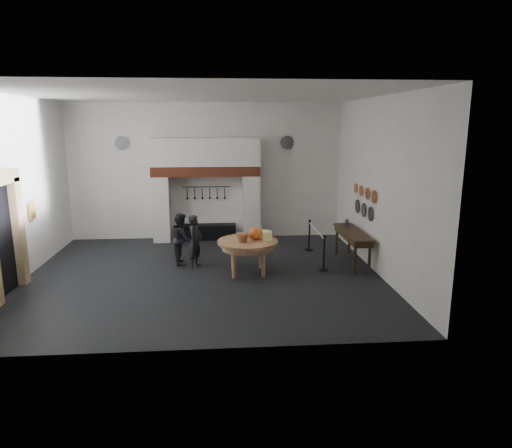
{
  "coord_description": "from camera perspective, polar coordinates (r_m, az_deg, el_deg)",
  "views": [
    {
      "loc": [
        0.45,
        -11.29,
        3.83
      ],
      "look_at": [
        1.33,
        -0.13,
        1.35
      ],
      "focal_mm": 32.0,
      "sensor_mm": 36.0,
      "label": 1
    }
  ],
  "objects": [
    {
      "name": "cheese_block_big",
      "position": [
        11.72,
        1.4,
        -1.51
      ],
      "size": [
        0.22,
        0.22,
        0.24
      ],
      "primitive_type": "cube",
      "color": "#FFFC98",
      "rests_on": "work_table"
    },
    {
      "name": "pewter_plate_left",
      "position": [
        12.59,
        14.13,
        1.21
      ],
      "size": [
        0.03,
        0.4,
        0.4
      ],
      "primitive_type": "cylinder",
      "rotation": [
        0.0,
        1.57,
        0.0
      ],
      "color": "#4C4C51",
      "rests_on": "wall_right"
    },
    {
      "name": "cheese_block_small",
      "position": [
        12.01,
        1.16,
        -1.26
      ],
      "size": [
        0.18,
        0.18,
        0.2
      ],
      "primitive_type": "cube",
      "color": "#FEDF98",
      "rests_on": "work_table"
    },
    {
      "name": "visitor_far",
      "position": [
        12.76,
        -9.31,
        -1.8
      ],
      "size": [
        0.66,
        0.79,
        1.43
      ],
      "primitive_type": "imported",
      "rotation": [
        0.0,
        0.0,
        1.76
      ],
      "color": "black",
      "rests_on": "floor"
    },
    {
      "name": "barrier_post_far",
      "position": [
        14.1,
        6.69,
        -1.47
      ],
      "size": [
        0.05,
        0.05,
        0.9
      ],
      "primitive_type": "cylinder",
      "color": "black",
      "rests_on": "floor"
    },
    {
      "name": "pewter_plate_back_left",
      "position": [
        15.59,
        -16.44,
        9.68
      ],
      "size": [
        0.44,
        0.03,
        0.44
      ],
      "primitive_type": "cylinder",
      "rotation": [
        1.57,
        0.0,
        0.0
      ],
      "color": "#4C4C51",
      "rests_on": "wall_back"
    },
    {
      "name": "wall_right",
      "position": [
        12.1,
        15.11,
        4.56
      ],
      "size": [
        0.02,
        8.0,
        4.5
      ],
      "primitive_type": "cube",
      "color": "white",
      "rests_on": "floor"
    },
    {
      "name": "barrier_post_near",
      "position": [
        12.21,
        8.5,
        -3.72
      ],
      "size": [
        0.05,
        0.05,
        0.9
      ],
      "primitive_type": "cylinder",
      "color": "black",
      "rests_on": "floor"
    },
    {
      "name": "pewter_plate_back_right",
      "position": [
        15.43,
        3.91,
        10.13
      ],
      "size": [
        0.44,
        0.03,
        0.44
      ],
      "primitive_type": "cylinder",
      "rotation": [
        1.57,
        0.0,
        0.0
      ],
      "color": "#4C4C51",
      "rests_on": "wall_back"
    },
    {
      "name": "visitor_near",
      "position": [
        12.34,
        -7.61,
        -2.17
      ],
      "size": [
        0.51,
        0.62,
        1.46
      ],
      "primitive_type": "imported",
      "rotation": [
        0.0,
        0.0,
        1.23
      ],
      "color": "black",
      "rests_on": "floor"
    },
    {
      "name": "wall_plaque",
      "position": [
        13.24,
        -26.2,
        1.5
      ],
      "size": [
        0.05,
        0.34,
        0.44
      ],
      "primitive_type": "cube",
      "color": "gold",
      "rests_on": "wall_left"
    },
    {
      "name": "chimney_hood",
      "position": [
        14.98,
        -6.33,
        8.94
      ],
      "size": [
        3.5,
        0.7,
        0.9
      ],
      "primitive_type": "cube",
      "color": "silver",
      "rests_on": "hearth_brick_band"
    },
    {
      "name": "hearth_brick_band",
      "position": [
        15.03,
        -6.27,
        6.61
      ],
      "size": [
        3.5,
        0.72,
        0.32
      ],
      "primitive_type": "cube",
      "color": "#9E442B",
      "rests_on": "chimney_pier_left"
    },
    {
      "name": "chimney_pier_left",
      "position": [
        15.32,
        -11.69,
        1.87
      ],
      "size": [
        0.55,
        0.7,
        2.15
      ],
      "primitive_type": "cube",
      "color": "silver",
      "rests_on": "floor"
    },
    {
      "name": "pewter_plate_mid",
      "position": [
        13.15,
        13.31,
        1.73
      ],
      "size": [
        0.03,
        0.4,
        0.4
      ],
      "primitive_type": "cylinder",
      "rotation": [
        0.0,
        1.57,
        0.0
      ],
      "color": "#4C4C51",
      "rests_on": "wall_right"
    },
    {
      "name": "pewter_jug",
      "position": [
        13.45,
        11.31,
        0.15
      ],
      "size": [
        0.12,
        0.12,
        0.22
      ],
      "primitive_type": "cylinder",
      "color": "#4E4E53",
      "rests_on": "side_table"
    },
    {
      "name": "utensil_rail",
      "position": [
        15.36,
        -6.2,
        4.64
      ],
      "size": [
        1.6,
        0.02,
        0.02
      ],
      "primitive_type": "cylinder",
      "rotation": [
        0.0,
        1.57,
        0.0
      ],
      "color": "black",
      "rests_on": "wall_back"
    },
    {
      "name": "barrier_rope",
      "position": [
        13.05,
        7.58,
        -0.82
      ],
      "size": [
        0.04,
        2.0,
        0.04
      ],
      "primitive_type": "cylinder",
      "rotation": [
        1.57,
        0.0,
        0.0
      ],
      "color": "beige",
      "rests_on": "barrier_post_near"
    },
    {
      "name": "copper_pan_d",
      "position": [
        13.87,
        12.35,
        4.42
      ],
      "size": [
        0.03,
        0.28,
        0.28
      ],
      "primitive_type": "cylinder",
      "rotation": [
        0.0,
        1.57,
        0.0
      ],
      "color": "#C6662D",
      "rests_on": "wall_right"
    },
    {
      "name": "pewter_plate_right",
      "position": [
        13.71,
        12.55,
        2.2
      ],
      "size": [
        0.03,
        0.4,
        0.4
      ],
      "primitive_type": "cylinder",
      "rotation": [
        0.0,
        1.57,
        0.0
      ],
      "color": "#4C4C51",
      "rests_on": "wall_right"
    },
    {
      "name": "copper_pan_a",
      "position": [
        12.32,
        14.55,
        3.31
      ],
      "size": [
        0.03,
        0.34,
        0.34
      ],
      "primitive_type": "cylinder",
      "rotation": [
        0.0,
        1.57,
        0.0
      ],
      "color": "#C6662D",
      "rests_on": "wall_right"
    },
    {
      "name": "floor",
      "position": [
        11.93,
        -6.49,
        -6.31
      ],
      "size": [
        9.0,
        8.0,
        0.02
      ],
      "primitive_type": "cube",
      "color": "black",
      "rests_on": "ground"
    },
    {
      "name": "iron_range",
      "position": [
        15.44,
        -6.09,
        -0.98
      ],
      "size": [
        1.9,
        0.45,
        0.5
      ],
      "primitive_type": "cube",
      "color": "black",
      "rests_on": "floor"
    },
    {
      "name": "bread_loaf",
      "position": [
        12.07,
        -1.63,
        -1.36
      ],
      "size": [
        0.31,
        0.18,
        0.13
      ],
      "primitive_type": "ellipsoid",
      "color": "#A57C3A",
      "rests_on": "work_table"
    },
    {
      "name": "wicker_basket",
      "position": [
        11.58,
        -1.75,
        -1.74
      ],
      "size": [
        0.37,
        0.37,
        0.22
      ],
      "primitive_type": "cone",
      "rotation": [
        3.14,
        0.0,
        0.16
      ],
      "color": "brown",
      "rests_on": "work_table"
    },
    {
      "name": "pumpkin",
      "position": [
        11.83,
        -0.12,
        -1.2
      ],
      "size": [
        0.36,
        0.36,
        0.31
      ],
      "primitive_type": "ellipsoid",
      "color": "orange",
      "rests_on": "work_table"
    },
    {
      "name": "copper_pan_c",
      "position": [
        13.35,
        13.03,
        4.08
      ],
      "size": [
        0.03,
        0.3,
        0.3
      ],
      "primitive_type": "cylinder",
      "rotation": [
        0.0,
        1.57,
        0.0
      ],
      "color": "#C6662D",
      "rests_on": "wall_right"
    },
    {
      "name": "door_jamb_far",
      "position": [
        12.27,
        -27.6,
        -0.85
      ],
      "size": [
        0.22,
        0.3,
        2.6
      ],
      "primitive_type": "cube",
      "color": "tan",
      "rests_on": "floor"
    },
    {
      "name": "wall_left",
      "position": [
        12.43,
        -28.02,
        3.72
      ],
      "size": [
        0.02,
        8.0,
        4.5
      ],
      "primitive_type": "cube",
      "color": "white",
      "rests_on": "floor"
    },
    {
      "name": "ceiling",
      "position": [
        11.32,
        -7.07,
        15.79
      ],
      "size": [
        9.0,
        8.0,
        0.02
      ],
      "primitive_type": "cube",
      "color": "silver",
      "rests_on": "wall_back"
    },
    {
      "name": "chimney_pier_right",
      "position": [
        15.23,
        -0.61,
        2.07
      ],
      "size": [
        0.55,
        0.7,
        2.15
      ],
      "primitive_type": "cube",
      "color": "silver",
      "rests_on": "floor"
    },
    {
      "name": "door_recess",
      "position": [
        11.69,
        -29.29,
        -1.88
      ],
      "size": [
        0.04,
        1.1,
        2.5
      ],
      "primitive_type": "cube",
      "color": "black",
      "rests_on": "floor"
    },
    {
      "name": "wall_back",
      "position": [
        15.38,
        -6.23,
        6.53
      ],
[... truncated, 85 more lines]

